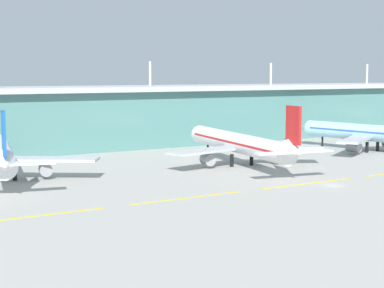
% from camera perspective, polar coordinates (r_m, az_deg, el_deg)
% --- Properties ---
extents(ground_plane, '(600.00, 600.00, 0.00)m').
position_cam_1_polar(ground_plane, '(152.30, 12.82, -3.76)').
color(ground_plane, '#A8A59E').
extents(terminal_building, '(288.00, 34.00, 31.26)m').
position_cam_1_polar(terminal_building, '(233.36, -4.49, 2.69)').
color(terminal_building, slate).
rests_on(terminal_building, ground).
extents(airliner_near_middle, '(47.74, 59.18, 18.90)m').
position_cam_1_polar(airliner_near_middle, '(162.25, -17.26, -0.97)').
color(airliner_near_middle, white).
rests_on(airliner_near_middle, ground).
extents(airliner_center, '(48.12, 69.27, 18.90)m').
position_cam_1_polar(airliner_center, '(180.92, 4.42, 0.05)').
color(airliner_center, white).
rests_on(airliner_center, ground).
extents(airliner_far_middle, '(48.13, 59.07, 18.90)m').
position_cam_1_polar(airliner_far_middle, '(221.76, 16.04, 0.99)').
color(airliner_far_middle, '#9ED1EA').
rests_on(airliner_far_middle, ground).
extents(taxiway_stripe_west, '(28.00, 0.70, 0.04)m').
position_cam_1_polar(taxiway_stripe_west, '(120.56, -14.35, -6.48)').
color(taxiway_stripe_west, yellow).
rests_on(taxiway_stripe_west, ground).
extents(taxiway_stripe_mid_west, '(28.00, 0.70, 0.04)m').
position_cam_1_polar(taxiway_stripe_mid_west, '(134.03, -0.26, -4.98)').
color(taxiway_stripe_mid_west, yellow).
rests_on(taxiway_stripe_mid_west, ground).
extents(taxiway_stripe_centre, '(28.00, 0.70, 0.04)m').
position_cam_1_polar(taxiway_stripe_centre, '(153.97, 10.69, -3.59)').
color(taxiway_stripe_centre, yellow).
rests_on(taxiway_stripe_centre, ground).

